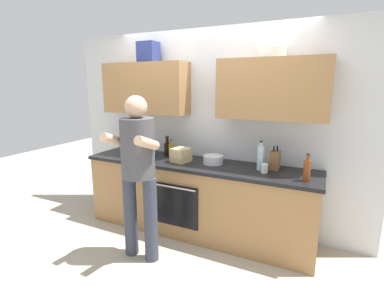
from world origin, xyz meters
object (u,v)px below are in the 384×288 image
object	(u,v)px
bottle_juice	(133,146)
bottle_oil	(171,150)
bottle_vinegar	(307,170)
person_standing	(138,166)
cup_tea	(154,151)
grocery_bag_bread	(181,155)
bottle_water	(260,157)
cup_coffee	(264,168)
bottle_soy	(167,148)
mixing_bowl	(213,160)
knife_block	(275,160)

from	to	relation	value
bottle_juice	bottle_oil	world-z (taller)	bottle_juice
bottle_vinegar	person_standing	bearing A→B (deg)	-158.69
bottle_vinegar	cup_tea	xyz separation A→B (m)	(-1.92, 0.26, -0.06)
bottle_oil	grocery_bag_bread	world-z (taller)	bottle_oil
person_standing	bottle_water	bearing A→B (deg)	36.49
bottle_juice	grocery_bag_bread	bearing A→B (deg)	-6.21
bottle_oil	cup_coffee	distance (m)	1.23
bottle_soy	mixing_bowl	world-z (taller)	bottle_soy
person_standing	bottle_soy	xyz separation A→B (m)	(-0.20, 0.91, -0.02)
bottle_juice	cup_tea	xyz separation A→B (m)	(0.28, 0.08, -0.06)
bottle_juice	bottle_vinegar	xyz separation A→B (m)	(2.21, -0.18, 0.00)
bottle_juice	mixing_bowl	world-z (taller)	bottle_juice
bottle_oil	person_standing	bearing A→B (deg)	-83.76
bottle_vinegar	bottle_juice	bearing A→B (deg)	175.31
bottle_oil	bottle_vinegar	distance (m)	1.66
bottle_water	bottle_oil	xyz separation A→B (m)	(-1.15, 0.05, -0.04)
bottle_juice	knife_block	distance (m)	1.86
bottle_soy	grocery_bag_bread	bearing A→B (deg)	-33.67
bottle_water	bottle_juice	bearing A→B (deg)	180.00
bottle_juice	knife_block	bearing A→B (deg)	2.86
bottle_vinegar	knife_block	bearing A→B (deg)	141.76
bottle_water	mixing_bowl	distance (m)	0.57
person_standing	bottle_oil	world-z (taller)	person_standing
bottle_vinegar	grocery_bag_bread	bearing A→B (deg)	176.13
grocery_bag_bread	bottle_juice	bearing A→B (deg)	173.79
bottle_vinegar	mixing_bowl	size ratio (longest dim) A/B	1.17
bottle_soy	cup_tea	bearing A→B (deg)	-164.51
bottle_vinegar	knife_block	world-z (taller)	bottle_vinegar
cup_coffee	bottle_oil	bearing A→B (deg)	173.77
bottle_soy	person_standing	bearing A→B (deg)	-77.88
bottle_soy	bottle_juice	xyz separation A→B (m)	(-0.46, -0.13, 0.01)
cup_coffee	bottle_soy	bearing A→B (deg)	170.78
bottle_vinegar	mixing_bowl	world-z (taller)	bottle_vinegar
cup_tea	mixing_bowl	bearing A→B (deg)	-4.64
bottle_soy	bottle_juice	size ratio (longest dim) A/B	0.95
knife_block	grocery_bag_bread	xyz separation A→B (m)	(-1.08, -0.18, -0.02)
person_standing	bottle_soy	distance (m)	0.93
bottle_water	bottle_soy	size ratio (longest dim) A/B	1.28
mixing_bowl	bottle_soy	bearing A→B (deg)	170.33
mixing_bowl	cup_tea	bearing A→B (deg)	175.36
bottle_juice	knife_block	world-z (taller)	bottle_juice
person_standing	mixing_bowl	distance (m)	0.94
cup_tea	knife_block	bearing A→B (deg)	0.49
bottle_water	person_standing	bearing A→B (deg)	-143.51
knife_block	grocery_bag_bread	size ratio (longest dim) A/B	1.25
cup_tea	grocery_bag_bread	size ratio (longest dim) A/B	0.51
bottle_vinegar	cup_coffee	xyz separation A→B (m)	(-0.42, 0.09, -0.07)
bottle_soy	knife_block	xyz separation A→B (m)	(1.40, -0.03, 0.00)
bottle_water	cup_coffee	world-z (taller)	bottle_water
bottle_soy	cup_coffee	size ratio (longest dim) A/B	2.66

